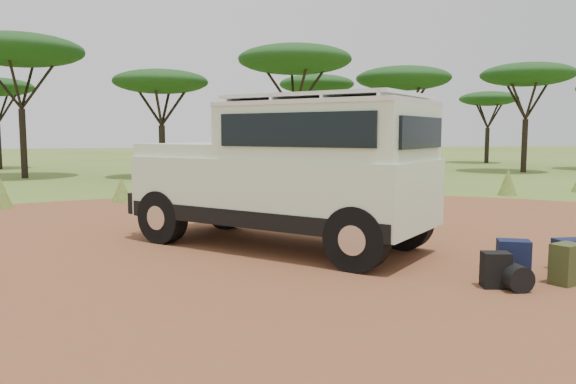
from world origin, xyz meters
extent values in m
plane|color=#506925|center=(0.00, 0.00, 0.00)|extent=(140.00, 140.00, 0.00)
cylinder|color=brown|center=(0.00, 0.00, 0.00)|extent=(23.00, 23.00, 0.01)
cone|color=#506925|center=(-6.00, 8.30, 0.42)|extent=(0.60, 0.60, 0.85)
cone|color=#506925|center=(-3.00, 9.20, 0.35)|extent=(0.60, 0.60, 0.70)
cone|color=#506925|center=(0.00, 8.80, 0.45)|extent=(0.60, 0.60, 0.90)
cone|color=#506925|center=(3.00, 8.40, 0.40)|extent=(0.60, 0.60, 0.80)
cone|color=#506925|center=(6.00, 9.10, 0.38)|extent=(0.60, 0.60, 0.75)
cone|color=#506925|center=(9.00, 8.50, 0.42)|extent=(0.60, 0.60, 0.85)
cylinder|color=black|center=(-8.00, 19.00, 1.53)|extent=(0.28, 0.28, 3.06)
ellipsoid|color=#143715|center=(-8.00, 19.00, 5.58)|extent=(5.50, 5.50, 1.38)
cylinder|color=black|center=(-2.00, 18.20, 1.17)|extent=(0.28, 0.28, 2.34)
ellipsoid|color=#143715|center=(-2.00, 18.20, 4.26)|extent=(4.20, 4.20, 1.05)
cylinder|color=black|center=(4.00, 17.80, 1.46)|extent=(0.28, 0.28, 2.93)
ellipsoid|color=#143715|center=(4.00, 17.80, 5.33)|extent=(5.20, 5.20, 1.30)
cylinder|color=black|center=(10.00, 19.50, 1.30)|extent=(0.28, 0.28, 2.61)
ellipsoid|color=#143715|center=(10.00, 19.50, 4.76)|extent=(4.80, 4.80, 1.20)
cylinder|color=black|center=(16.00, 18.00, 1.35)|extent=(0.28, 0.28, 2.70)
ellipsoid|color=#143715|center=(16.00, 18.00, 4.92)|extent=(4.60, 4.60, 1.15)
cylinder|color=black|center=(7.00, 25.50, 1.35)|extent=(0.28, 0.28, 2.70)
ellipsoid|color=#143715|center=(7.00, 25.50, 4.92)|extent=(4.50, 4.50, 1.12)
cylinder|color=black|center=(19.00, 26.50, 1.17)|extent=(0.28, 0.28, 2.34)
ellipsoid|color=#143715|center=(19.00, 26.50, 4.26)|extent=(3.80, 3.80, 0.95)
cube|color=silver|center=(0.34, 1.95, 1.02)|extent=(5.16, 5.12, 1.09)
cube|color=black|center=(0.34, 1.95, 0.62)|extent=(5.12, 5.08, 0.27)
cube|color=silver|center=(0.99, 1.31, 2.00)|extent=(3.70, 3.69, 0.86)
cube|color=silver|center=(0.99, 1.31, 2.46)|extent=(3.73, 3.72, 0.07)
cube|color=silver|center=(0.99, 1.31, 2.58)|extent=(3.46, 3.45, 0.06)
cube|color=silver|center=(-0.83, 3.09, 1.68)|extent=(2.75, 2.75, 0.23)
cube|color=black|center=(-0.13, 2.41, 2.04)|extent=(1.35, 1.38, 0.60)
cube|color=black|center=(0.27, 0.57, 2.04)|extent=(1.97, 1.93, 0.52)
cube|color=black|center=(1.72, 2.05, 2.04)|extent=(1.97, 1.93, 0.52)
cube|color=black|center=(2.15, 0.18, 2.00)|extent=(1.23, 1.25, 0.47)
cube|color=black|center=(-1.55, 3.80, 0.69)|extent=(1.57, 1.60, 0.39)
cylinder|color=black|center=(-1.65, 3.90, 1.60)|extent=(1.09, 1.12, 0.08)
cylinder|color=black|center=(-1.65, 3.90, 1.00)|extent=(1.09, 1.12, 0.08)
cylinder|color=silver|center=(-1.89, 3.69, 1.37)|extent=(0.23, 0.24, 0.25)
cylinder|color=silver|center=(-1.45, 4.14, 1.37)|extent=(0.23, 0.24, 0.25)
cube|color=silver|center=(-1.62, 3.87, 0.82)|extent=(0.37, 0.38, 0.14)
cylinder|color=black|center=(0.63, 3.06, 1.91)|extent=(0.13, 0.13, 0.94)
cylinder|color=black|center=(-1.70, 2.66, 0.48)|extent=(0.91, 0.90, 0.96)
cylinder|color=black|center=(-0.41, 3.97, 0.48)|extent=(0.91, 0.90, 0.96)
cylinder|color=black|center=(1.08, -0.07, 0.48)|extent=(0.91, 0.90, 0.96)
cylinder|color=black|center=(2.37, 1.25, 0.48)|extent=(0.91, 0.90, 0.96)
cube|color=black|center=(2.57, -1.24, 0.23)|extent=(0.39, 0.32, 0.47)
cube|color=#121D3A|center=(3.03, -0.91, 0.27)|extent=(0.50, 0.44, 0.55)
cube|color=#444921|center=(3.57, -1.28, 0.27)|extent=(0.47, 0.41, 0.55)
cube|color=#121D3A|center=(4.13, -0.63, 0.23)|extent=(0.42, 0.32, 0.46)
cylinder|color=black|center=(2.74, -1.41, 0.17)|extent=(0.36, 0.36, 0.34)
camera|label=1|loc=(-1.46, -7.65, 1.99)|focal=35.00mm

